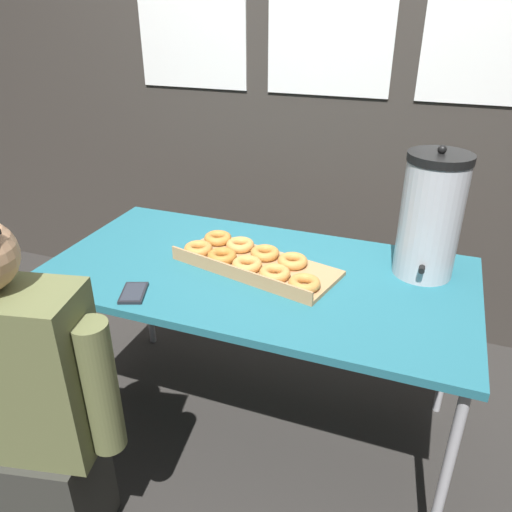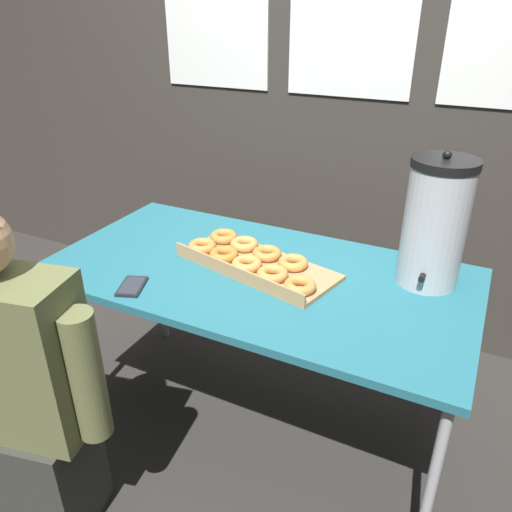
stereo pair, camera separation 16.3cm
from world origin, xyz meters
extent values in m
plane|color=#2D2B28|center=(0.00, 0.00, 0.00)|extent=(12.00, 12.00, 0.00)
cube|color=#38332D|center=(0.00, 1.00, 1.27)|extent=(6.00, 0.10, 2.53)
cube|color=white|center=(-0.70, 0.95, 1.59)|extent=(0.59, 0.01, 0.74)
cube|color=white|center=(0.00, 0.95, 1.59)|extent=(0.59, 0.01, 0.74)
cube|color=#236675|center=(0.00, 0.00, 0.73)|extent=(1.53, 0.79, 0.03)
cylinder|color=#ADADB2|center=(-0.72, -0.35, 0.36)|extent=(0.03, 0.03, 0.72)
cylinder|color=#ADADB2|center=(0.72, -0.35, 0.36)|extent=(0.03, 0.03, 0.72)
cylinder|color=#ADADB2|center=(-0.72, 0.35, 0.36)|extent=(0.03, 0.03, 0.72)
cylinder|color=#ADADB2|center=(0.72, 0.35, 0.36)|extent=(0.03, 0.03, 0.72)
cube|color=tan|center=(-0.01, 0.03, 0.75)|extent=(0.64, 0.39, 0.02)
cube|color=tan|center=(-0.04, -0.09, 0.78)|extent=(0.58, 0.15, 0.04)
torus|color=#C7843D|center=(-0.25, 0.03, 0.78)|extent=(0.13, 0.13, 0.03)
torus|color=#B9772F|center=(-0.14, 0.01, 0.78)|extent=(0.15, 0.15, 0.03)
torus|color=#D28F48|center=(-0.03, -0.02, 0.78)|extent=(0.12, 0.12, 0.03)
torus|color=#CE8C44|center=(0.08, -0.05, 0.78)|extent=(0.15, 0.15, 0.03)
torus|color=#C6843D|center=(0.20, -0.08, 0.78)|extent=(0.15, 0.15, 0.03)
torus|color=#C07D36|center=(-0.22, 0.14, 0.78)|extent=(0.15, 0.15, 0.03)
torus|color=#D39049|center=(-0.11, 0.12, 0.78)|extent=(0.15, 0.15, 0.03)
torus|color=#C5833C|center=(0.00, 0.08, 0.78)|extent=(0.12, 0.12, 0.03)
torus|color=#CB8841|center=(0.12, 0.06, 0.78)|extent=(0.15, 0.15, 0.03)
cylinder|color=#B7B7BC|center=(0.56, 0.20, 0.95)|extent=(0.21, 0.21, 0.41)
cylinder|color=black|center=(0.56, 0.20, 1.17)|extent=(0.21, 0.21, 0.03)
sphere|color=black|center=(0.56, 0.20, 1.19)|extent=(0.03, 0.03, 0.03)
cylinder|color=black|center=(0.56, 0.09, 0.82)|extent=(0.02, 0.05, 0.02)
cube|color=black|center=(-0.33, -0.30, 0.75)|extent=(0.12, 0.15, 0.01)
cube|color=#2D333D|center=(-0.33, -0.30, 0.75)|extent=(0.10, 0.13, 0.00)
cube|color=#33332D|center=(-0.48, -0.70, 0.21)|extent=(0.41, 0.32, 0.42)
cube|color=#60663D|center=(-0.48, -0.70, 0.69)|extent=(0.49, 0.30, 0.53)
cylinder|color=#60663D|center=(-0.22, -0.65, 0.66)|extent=(0.10, 0.10, 0.43)
camera|label=1|loc=(0.55, -1.49, 1.61)|focal=35.00mm
camera|label=2|loc=(0.70, -1.42, 1.61)|focal=35.00mm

